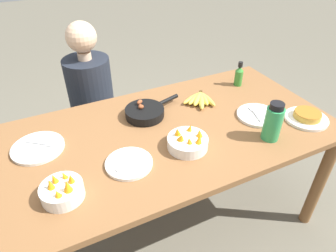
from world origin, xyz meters
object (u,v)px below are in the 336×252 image
object	(u,v)px
frittata_plate_center	(307,117)
empty_plate_far_right	(38,148)
empty_plate_far_left	(258,115)
fruit_bowl_mango	(62,191)
hot_sauce_bottle	(239,75)
empty_plate_near_front	(129,163)
skillet	(145,112)
fruit_bowl_citrus	(188,142)
person_figure	(95,117)
banana_bunch	(200,99)
water_bottle	(273,122)

from	to	relation	value
frittata_plate_center	empty_plate_far_right	xyz separation A→B (m)	(-1.39, 0.39, -0.01)
empty_plate_far_left	empty_plate_far_right	size ratio (longest dim) A/B	0.94
empty_plate_far_right	fruit_bowl_mango	distance (m)	0.37
frittata_plate_center	hot_sauce_bottle	bearing A→B (deg)	100.70
empty_plate_near_front	empty_plate_far_left	world-z (taller)	same
fruit_bowl_mango	frittata_plate_center	bearing A→B (deg)	-1.15
skillet	hot_sauce_bottle	xyz separation A→B (m)	(0.70, 0.08, 0.04)
empty_plate_far_left	fruit_bowl_mango	bearing A→B (deg)	-173.87
skillet	fruit_bowl_citrus	xyz separation A→B (m)	(0.08, -0.35, 0.01)
frittata_plate_center	empty_plate_far_left	world-z (taller)	frittata_plate_center
skillet	fruit_bowl_mango	world-z (taller)	fruit_bowl_mango
empty_plate_near_front	person_figure	world-z (taller)	person_figure
empty_plate_far_left	fruit_bowl_citrus	xyz separation A→B (m)	(-0.49, -0.06, 0.03)
skillet	empty_plate_near_front	world-z (taller)	skillet
fruit_bowl_mango	hot_sauce_bottle	size ratio (longest dim) A/B	1.06
fruit_bowl_citrus	empty_plate_far_right	bearing A→B (deg)	155.19
fruit_bowl_citrus	hot_sauce_bottle	xyz separation A→B (m)	(0.62, 0.42, 0.04)
frittata_plate_center	fruit_bowl_mango	bearing A→B (deg)	178.85
fruit_bowl_mango	banana_bunch	bearing A→B (deg)	24.55
empty_plate_near_front	person_figure	bearing A→B (deg)	88.04
person_figure	hot_sauce_bottle	bearing A→B (deg)	-27.19
empty_plate_far_right	empty_plate_far_left	bearing A→B (deg)	-12.02
empty_plate_far_right	fruit_bowl_citrus	xyz separation A→B (m)	(0.67, -0.31, 0.03)
water_bottle	fruit_bowl_citrus	bearing A→B (deg)	163.96
skillet	fruit_bowl_mango	distance (m)	0.67
banana_bunch	fruit_bowl_citrus	size ratio (longest dim) A/B	0.96
skillet	water_bottle	xyz separation A→B (m)	(0.50, -0.47, 0.07)
banana_bunch	empty_plate_far_right	bearing A→B (deg)	-177.59
skillet	hot_sauce_bottle	bearing A→B (deg)	-10.44
fruit_bowl_citrus	water_bottle	xyz separation A→B (m)	(0.42, -0.12, 0.07)
empty_plate_near_front	fruit_bowl_mango	size ratio (longest dim) A/B	1.26
skillet	water_bottle	size ratio (longest dim) A/B	1.71
empty_plate_far_right	hot_sauce_bottle	world-z (taller)	hot_sauce_bottle
banana_bunch	person_figure	xyz separation A→B (m)	(-0.55, 0.53, -0.29)
empty_plate_far_left	hot_sauce_bottle	distance (m)	0.39
banana_bunch	person_figure	bearing A→B (deg)	136.05
empty_plate_far_left	fruit_bowl_citrus	distance (m)	0.50
empty_plate_far_right	fruit_bowl_mango	world-z (taller)	fruit_bowl_mango
water_bottle	person_figure	xyz separation A→B (m)	(-0.69, 1.00, -0.37)
banana_bunch	empty_plate_far_right	xyz separation A→B (m)	(-0.95, -0.04, -0.01)
empty_plate_far_right	hot_sauce_bottle	size ratio (longest dim) A/B	1.54
frittata_plate_center	hot_sauce_bottle	size ratio (longest dim) A/B	1.43
skillet	fruit_bowl_mango	bearing A→B (deg)	-159.31
water_bottle	hot_sauce_bottle	bearing A→B (deg)	69.60
banana_bunch	skillet	bearing A→B (deg)	-179.61
banana_bunch	person_figure	distance (m)	0.82
skillet	frittata_plate_center	world-z (taller)	skillet
empty_plate_near_front	empty_plate_far_right	world-z (taller)	same
hot_sauce_bottle	fruit_bowl_citrus	bearing A→B (deg)	-145.65
empty_plate_far_right	water_bottle	xyz separation A→B (m)	(1.09, -0.43, 0.09)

